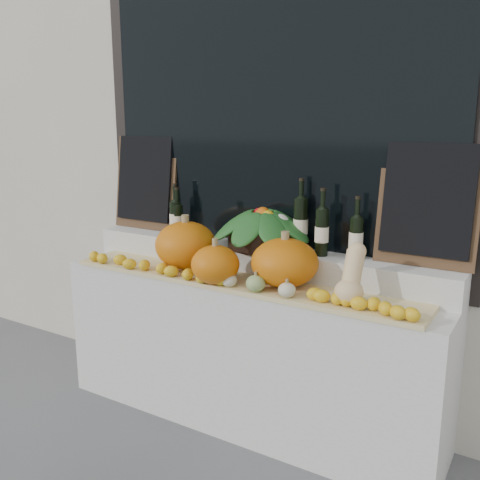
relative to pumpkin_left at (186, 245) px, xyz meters
name	(u,v)px	position (x,y,z in m)	size (l,w,h in m)	color
storefront_facade	(306,41)	(0.37, 0.80, 1.20)	(7.00, 0.94, 4.50)	beige
display_sill	(247,350)	(0.37, 0.08, -0.61)	(2.30, 0.55, 0.88)	silver
rear_tier	(260,259)	(0.37, 0.23, -0.09)	(2.30, 0.25, 0.16)	silver
straw_bedding	(235,282)	(0.37, -0.05, -0.15)	(2.10, 0.32, 0.03)	tan
pumpkin_left	(186,245)	(0.00, 0.00, 0.00)	(0.36, 0.36, 0.28)	orange
pumpkin_right	(285,263)	(0.65, -0.01, -0.01)	(0.36, 0.36, 0.26)	orange
pumpkin_center	(215,265)	(0.31, -0.16, -0.04)	(0.26, 0.26, 0.21)	orange
butternut_squash	(351,278)	(1.05, -0.08, -0.02)	(0.14, 0.20, 0.29)	#ECC38A
decorative_gourds	(233,277)	(0.43, -0.17, -0.08)	(0.58, 0.13, 0.17)	#2F6A20
lemon_heap	(224,279)	(0.37, -0.16, -0.11)	(2.20, 0.16, 0.06)	gold
produce_bowl	(263,227)	(0.40, 0.21, 0.11)	(0.62, 0.62, 0.25)	black
wine_bottle_far_left	(175,218)	(-0.23, 0.20, 0.11)	(0.08, 0.08, 0.33)	black
wine_bottle_near_left	(177,220)	(-0.22, 0.20, 0.10)	(0.08, 0.08, 0.31)	black
wine_bottle_tall	(301,224)	(0.62, 0.26, 0.15)	(0.08, 0.08, 0.41)	black
wine_bottle_near_right	(322,231)	(0.77, 0.21, 0.13)	(0.08, 0.08, 0.37)	black
wine_bottle_far_right	(356,237)	(0.95, 0.24, 0.11)	(0.08, 0.08, 0.34)	black
chalkboard_left	(145,181)	(-0.55, 0.29, 0.32)	(0.50, 0.11, 0.62)	#4C331E
chalkboard_right	(428,203)	(1.29, 0.29, 0.32)	(0.50, 0.11, 0.62)	#4C331E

